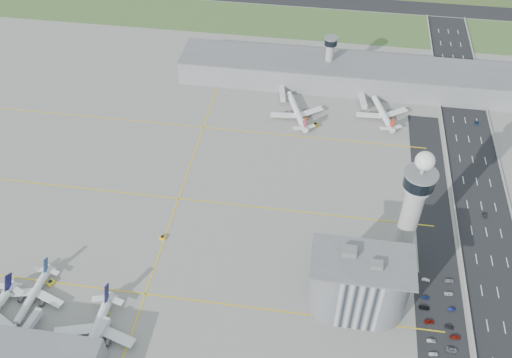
# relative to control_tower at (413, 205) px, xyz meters

# --- Properties ---
(ground) EXTENTS (1000.00, 1000.00, 0.00)m
(ground) POSITION_rel_control_tower_xyz_m (-72.00, -8.00, -35.04)
(ground) COLOR gray
(grass_strip_0) EXTENTS (480.00, 50.00, 0.08)m
(grass_strip_0) POSITION_rel_control_tower_xyz_m (-92.00, 217.00, -35.00)
(grass_strip_0) COLOR #44642F
(grass_strip_0) RESTS_ON ground
(highway) EXTENTS (28.00, 500.00, 0.10)m
(highway) POSITION_rel_control_tower_xyz_m (43.00, -8.00, -34.99)
(highway) COLOR black
(highway) RESTS_ON ground
(barrier_left) EXTENTS (0.60, 500.00, 1.20)m
(barrier_left) POSITION_rel_control_tower_xyz_m (29.00, -8.00, -34.44)
(barrier_left) COLOR #9E9E99
(barrier_left) RESTS_ON ground
(landside_road) EXTENTS (18.00, 260.00, 0.08)m
(landside_road) POSITION_rel_control_tower_xyz_m (18.00, -18.00, -35.00)
(landside_road) COLOR black
(landside_road) RESTS_ON ground
(parking_lot) EXTENTS (20.00, 44.00, 0.10)m
(parking_lot) POSITION_rel_control_tower_xyz_m (16.00, -30.00, -34.99)
(parking_lot) COLOR black
(parking_lot) RESTS_ON ground
(taxiway_line_h_0) EXTENTS (260.00, 0.60, 0.01)m
(taxiway_line_h_0) POSITION_rel_control_tower_xyz_m (-112.00, -38.00, -35.04)
(taxiway_line_h_0) COLOR yellow
(taxiway_line_h_0) RESTS_ON ground
(taxiway_line_h_1) EXTENTS (260.00, 0.60, 0.01)m
(taxiway_line_h_1) POSITION_rel_control_tower_xyz_m (-112.00, 22.00, -35.04)
(taxiway_line_h_1) COLOR yellow
(taxiway_line_h_1) RESTS_ON ground
(taxiway_line_h_2) EXTENTS (260.00, 0.60, 0.01)m
(taxiway_line_h_2) POSITION_rel_control_tower_xyz_m (-112.00, 82.00, -35.04)
(taxiway_line_h_2) COLOR yellow
(taxiway_line_h_2) RESTS_ON ground
(taxiway_line_v) EXTENTS (0.60, 260.00, 0.01)m
(taxiway_line_v) POSITION_rel_control_tower_xyz_m (-112.00, 22.00, -35.04)
(taxiway_line_v) COLOR yellow
(taxiway_line_v) RESTS_ON ground
(control_tower) EXTENTS (14.00, 14.00, 64.50)m
(control_tower) POSITION_rel_control_tower_xyz_m (0.00, 0.00, 0.00)
(control_tower) COLOR #ADAAA5
(control_tower) RESTS_ON ground
(secondary_tower) EXTENTS (8.60, 8.60, 31.90)m
(secondary_tower) POSITION_rel_control_tower_xyz_m (-42.00, 142.00, -16.24)
(secondary_tower) COLOR #ADAAA5
(secondary_tower) RESTS_ON ground
(admin_building) EXTENTS (42.00, 24.00, 33.50)m
(admin_building) POSITION_rel_control_tower_xyz_m (-20.01, -30.00, -19.74)
(admin_building) COLOR #B2B2B7
(admin_building) RESTS_ON ground
(terminal_pier) EXTENTS (210.00, 32.00, 15.80)m
(terminal_pier) POSITION_rel_control_tower_xyz_m (-32.00, 140.00, -27.14)
(terminal_pier) COLOR gray
(terminal_pier) RESTS_ON ground
(airplane_near_b) EXTENTS (31.48, 36.33, 9.68)m
(airplane_near_b) POSITION_rel_control_tower_xyz_m (-159.67, -48.93, -30.20)
(airplane_near_b) COLOR white
(airplane_near_b) RESTS_ON ground
(airplane_near_c) EXTENTS (35.42, 41.61, 11.61)m
(airplane_near_c) POSITION_rel_control_tower_xyz_m (-126.04, -63.23, -29.24)
(airplane_near_c) COLOR white
(airplane_near_c) RESTS_ON ground
(airplane_far_a) EXTENTS (45.06, 48.54, 11.02)m
(airplane_far_a) POSITION_rel_control_tower_xyz_m (-58.21, 102.09, -29.53)
(airplane_far_a) COLOR white
(airplane_far_a) RESTS_ON ground
(airplane_far_b) EXTENTS (42.91, 46.65, 10.78)m
(airplane_far_b) POSITION_rel_control_tower_xyz_m (-7.12, 109.29, -29.65)
(airplane_far_b) COLOR white
(airplane_far_b) RESTS_ON ground
(jet_bridge_near_1) EXTENTS (5.39, 14.31, 5.70)m
(jet_bridge_near_1) POSITION_rel_control_tower_xyz_m (-155.00, -69.00, -32.19)
(jet_bridge_near_1) COLOR silver
(jet_bridge_near_1) RESTS_ON ground
(jet_bridge_near_2) EXTENTS (5.39, 14.31, 5.70)m
(jet_bridge_near_2) POSITION_rel_control_tower_xyz_m (-125.00, -69.00, -32.19)
(jet_bridge_near_2) COLOR silver
(jet_bridge_near_2) RESTS_ON ground
(jet_bridge_far_0) EXTENTS (5.39, 14.31, 5.70)m
(jet_bridge_far_0) POSITION_rel_control_tower_xyz_m (-70.00, 124.00, -32.19)
(jet_bridge_far_0) COLOR silver
(jet_bridge_far_0) RESTS_ON ground
(jet_bridge_far_1) EXTENTS (5.39, 14.31, 5.70)m
(jet_bridge_far_1) POSITION_rel_control_tower_xyz_m (-20.00, 124.00, -32.19)
(jet_bridge_far_1) COLOR silver
(jet_bridge_far_1) RESTS_ON ground
(tug_1) EXTENTS (3.61, 4.08, 1.97)m
(tug_1) POSITION_rel_control_tower_xyz_m (-155.61, -38.94, -34.05)
(tug_1) COLOR yellow
(tug_1) RESTS_ON ground
(tug_2) EXTENTS (2.61, 3.22, 1.63)m
(tug_2) POSITION_rel_control_tower_xyz_m (-125.71, -49.78, -34.22)
(tug_2) COLOR yellow
(tug_2) RESTS_ON ground
(tug_3) EXTENTS (3.14, 2.35, 1.69)m
(tug_3) POSITION_rel_control_tower_xyz_m (-112.93, -5.50, -34.20)
(tug_3) COLOR #FBB40A
(tug_3) RESTS_ON ground
(tug_4) EXTENTS (3.84, 3.12, 1.94)m
(tug_4) POSITION_rel_control_tower_xyz_m (-53.01, 98.98, -34.07)
(tug_4) COLOR gold
(tug_4) RESTS_ON ground
(tug_5) EXTENTS (4.21, 3.76, 2.03)m
(tug_5) POSITION_rel_control_tower_xyz_m (-46.14, 93.30, -34.03)
(tug_5) COLOR gold
(tug_5) RESTS_ON ground
(car_lot_0) EXTENTS (3.96, 2.12, 1.28)m
(car_lot_0) POSITION_rel_control_tower_xyz_m (12.17, -49.29, -34.40)
(car_lot_0) COLOR white
(car_lot_0) RESTS_ON ground
(car_lot_1) EXTENTS (3.75, 1.59, 1.20)m
(car_lot_1) POSITION_rel_control_tower_xyz_m (11.79, -43.31, -34.44)
(car_lot_1) COLOR #9B9B9B
(car_lot_1) RESTS_ON ground
(car_lot_2) EXTENTS (4.34, 2.42, 1.15)m
(car_lot_2) POSITION_rel_control_tower_xyz_m (11.59, -34.07, -34.47)
(car_lot_2) COLOR maroon
(car_lot_2) RESTS_ON ground
(car_lot_3) EXTENTS (4.55, 1.92, 1.31)m
(car_lot_3) POSITION_rel_control_tower_xyz_m (9.95, -27.35, -34.39)
(car_lot_3) COLOR black
(car_lot_3) RESTS_ON ground
(car_lot_4) EXTENTS (3.51, 1.56, 1.17)m
(car_lot_4) POSITION_rel_control_tower_xyz_m (10.70, -21.81, -34.45)
(car_lot_4) COLOR navy
(car_lot_4) RESTS_ON ground
(car_lot_5) EXTENTS (3.64, 1.48, 1.17)m
(car_lot_5) POSITION_rel_control_tower_xyz_m (11.61, -12.17, -34.45)
(car_lot_5) COLOR white
(car_lot_5) RESTS_ON ground
(car_lot_6) EXTENTS (4.83, 2.65, 1.28)m
(car_lot_6) POSITION_rel_control_tower_xyz_m (19.84, -46.41, -34.40)
(car_lot_6) COLOR slate
(car_lot_6) RESTS_ON ground
(car_lot_7) EXTENTS (4.54, 2.25, 1.27)m
(car_lot_7) POSITION_rel_control_tower_xyz_m (21.80, -40.05, -34.41)
(car_lot_7) COLOR maroon
(car_lot_7) RESTS_ON ground
(car_lot_8) EXTENTS (3.82, 2.02, 1.24)m
(car_lot_8) POSITION_rel_control_tower_xyz_m (19.81, -35.45, -34.42)
(car_lot_8) COLOR black
(car_lot_8) RESTS_ON ground
(car_lot_9) EXTENTS (3.53, 1.70, 1.12)m
(car_lot_9) POSITION_rel_control_tower_xyz_m (21.68, -26.38, -34.48)
(car_lot_9) COLOR navy
(car_lot_9) RESTS_ON ground
(car_lot_10) EXTENTS (4.17, 2.36, 1.10)m
(car_lot_10) POSITION_rel_control_tower_xyz_m (21.21, -18.29, -34.49)
(car_lot_10) COLOR silver
(car_lot_10) RESTS_ON ground
(car_lot_11) EXTENTS (4.48, 2.10, 1.26)m
(car_lot_11) POSITION_rel_control_tower_xyz_m (22.12, -11.19, -34.41)
(car_lot_11) COLOR gray
(car_lot_11) RESTS_ON ground
(car_hw_1) EXTENTS (1.60, 3.73, 1.19)m
(car_hw_1) POSITION_rel_control_tower_xyz_m (43.59, 32.72, -34.44)
(car_hw_1) COLOR black
(car_hw_1) RESTS_ON ground
(car_hw_2) EXTENTS (2.49, 4.34, 1.14)m
(car_hw_2) POSITION_rel_control_tower_xyz_m (49.30, 109.54, -34.47)
(car_hw_2) COLOR navy
(car_hw_2) RESTS_ON ground
(car_hw_4) EXTENTS (1.40, 3.23, 1.08)m
(car_hw_4) POSITION_rel_control_tower_xyz_m (36.15, 171.90, -34.50)
(car_hw_4) COLOR #9B9DA1
(car_hw_4) RESTS_ON ground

